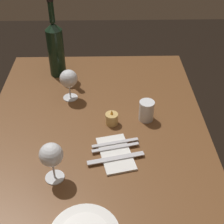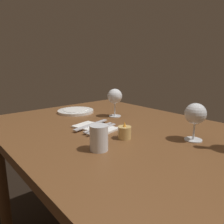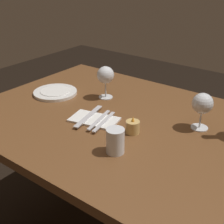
# 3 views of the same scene
# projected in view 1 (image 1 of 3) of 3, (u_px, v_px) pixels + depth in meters

# --- Properties ---
(dining_table) EXTENTS (1.30, 0.90, 0.74)m
(dining_table) POSITION_uv_depth(u_px,v_px,m) (97.00, 152.00, 1.31)
(dining_table) COLOR brown
(dining_table) RESTS_ON ground
(wine_glass_left) EXTENTS (0.08, 0.08, 0.14)m
(wine_glass_left) POSITION_uv_depth(u_px,v_px,m) (69.00, 79.00, 1.40)
(wine_glass_left) COLOR white
(wine_glass_left) RESTS_ON dining_table
(wine_glass_right) EXTENTS (0.08, 0.08, 0.15)m
(wine_glass_right) POSITION_uv_depth(u_px,v_px,m) (51.00, 156.00, 1.02)
(wine_glass_right) COLOR white
(wine_glass_right) RESTS_ON dining_table
(wine_bottle) EXTENTS (0.08, 0.08, 0.38)m
(wine_bottle) POSITION_uv_depth(u_px,v_px,m) (56.00, 48.00, 1.54)
(wine_bottle) COLOR black
(wine_bottle) RESTS_ON dining_table
(water_tumbler) EXTENTS (0.06, 0.06, 0.09)m
(water_tumbler) POSITION_uv_depth(u_px,v_px,m) (146.00, 112.00, 1.32)
(water_tumbler) COLOR white
(water_tumbler) RESTS_ON dining_table
(votive_candle) EXTENTS (0.05, 0.05, 0.07)m
(votive_candle) POSITION_uv_depth(u_px,v_px,m) (112.00, 119.00, 1.30)
(votive_candle) COLOR #DBB266
(votive_candle) RESTS_ON dining_table
(folded_napkin) EXTENTS (0.21, 0.15, 0.01)m
(folded_napkin) POSITION_uv_depth(u_px,v_px,m) (116.00, 153.00, 1.18)
(folded_napkin) COLOR white
(folded_napkin) RESTS_ON dining_table
(fork_inner) EXTENTS (0.05, 0.18, 0.00)m
(fork_inner) POSITION_uv_depth(u_px,v_px,m) (115.00, 147.00, 1.19)
(fork_inner) COLOR silver
(fork_inner) RESTS_ON folded_napkin
(fork_outer) EXTENTS (0.05, 0.18, 0.00)m
(fork_outer) POSITION_uv_depth(u_px,v_px,m) (115.00, 143.00, 1.21)
(fork_outer) COLOR silver
(fork_outer) RESTS_ON folded_napkin
(table_knife) EXTENTS (0.07, 0.21, 0.00)m
(table_knife) POSITION_uv_depth(u_px,v_px,m) (116.00, 158.00, 1.15)
(table_knife) COLOR silver
(table_knife) RESTS_ON folded_napkin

